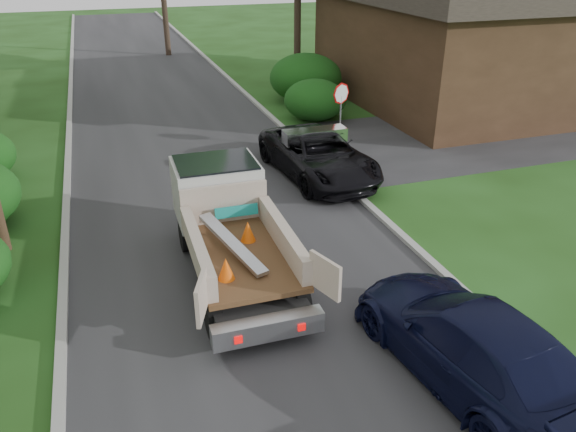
% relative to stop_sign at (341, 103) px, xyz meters
% --- Properties ---
extents(ground, '(120.00, 120.00, 0.00)m').
position_rel_stop_sign_xyz_m(ground, '(-5.20, -9.00, -1.78)').
color(ground, '#1D3F12').
rests_on(ground, ground).
extents(road, '(8.00, 90.00, 0.02)m').
position_rel_stop_sign_xyz_m(road, '(-5.20, 1.00, -1.77)').
color(road, '#28282B').
rests_on(road, ground).
extents(side_street, '(16.00, 7.00, 0.02)m').
position_rel_stop_sign_xyz_m(side_street, '(6.80, 0.00, -1.77)').
color(side_street, '#28282B').
rests_on(side_street, ground).
extents(curb_left, '(0.20, 90.00, 0.12)m').
position_rel_stop_sign_xyz_m(curb_left, '(-9.30, 1.00, -1.72)').
color(curb_left, '#9E9E99').
rests_on(curb_left, ground).
extents(curb_right, '(0.20, 90.00, 0.12)m').
position_rel_stop_sign_xyz_m(curb_right, '(-1.10, 1.00, -1.72)').
color(curb_right, '#9E9E99').
rests_on(curb_right, ground).
extents(stop_sign, '(0.71, 0.32, 2.48)m').
position_rel_stop_sign_xyz_m(stop_sign, '(0.00, 0.00, 0.00)').
color(stop_sign, slate).
rests_on(stop_sign, ground).
extents(house_right, '(9.72, 12.96, 6.20)m').
position_rel_stop_sign_xyz_m(house_right, '(7.80, 5.00, 1.38)').
color(house_right, '#382516').
rests_on(house_right, ground).
extents(hedge_right_a, '(2.60, 2.60, 1.70)m').
position_rel_stop_sign_xyz_m(hedge_right_a, '(0.60, 4.00, -0.93)').
color(hedge_right_a, '#0F4311').
rests_on(hedge_right_a, ground).
extents(hedge_right_b, '(3.38, 3.38, 2.21)m').
position_rel_stop_sign_xyz_m(hedge_right_b, '(1.30, 7.00, -0.67)').
color(hedge_right_b, '#0F4311').
rests_on(hedge_right_b, ground).
extents(flatbed_truck, '(2.64, 5.66, 2.13)m').
position_rel_stop_sign_xyz_m(flatbed_truck, '(-5.58, -6.23, -0.62)').
color(flatbed_truck, black).
rests_on(flatbed_truck, ground).
extents(black_pickup, '(2.83, 5.38, 1.44)m').
position_rel_stop_sign_xyz_m(black_pickup, '(-1.60, -2.00, -1.06)').
color(black_pickup, black).
rests_on(black_pickup, ground).
extents(navy_suv, '(2.64, 5.27, 1.47)m').
position_rel_stop_sign_xyz_m(navy_suv, '(-2.56, -11.50, -1.04)').
color(navy_suv, black).
rests_on(navy_suv, ground).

